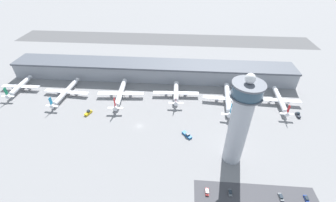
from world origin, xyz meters
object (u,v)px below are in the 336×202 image
(airplane_gate_alpha, at_px, (20,86))
(airplane_gate_echo, at_px, (228,99))
(airplane_gate_charlie, at_px, (120,93))
(control_tower, at_px, (240,121))
(car_black_suv, at_px, (207,192))
(airplane_gate_foxtrot, at_px, (280,100))
(service_truck_fuel, at_px, (298,115))
(car_silver_sedan, at_px, (306,199))
(car_navy_sedan, at_px, (281,197))
(car_blue_compact, at_px, (230,193))
(service_truck_baggage, at_px, (88,113))
(airplane_gate_delta, at_px, (176,93))
(service_truck_catering, at_px, (187,135))
(airplane_gate_bravo, at_px, (66,92))

(airplane_gate_alpha, height_order, airplane_gate_echo, airplane_gate_echo)
(airplane_gate_alpha, relative_size, airplane_gate_charlie, 0.79)
(control_tower, xyz_separation_m, car_black_suv, (-16.29, -24.84, -29.46))
(control_tower, xyz_separation_m, airplane_gate_alpha, (-175.06, 63.08, -25.83))
(control_tower, xyz_separation_m, airplane_gate_foxtrot, (46.97, 58.54, -25.62))
(control_tower, distance_m, service_truck_fuel, 77.75)
(car_silver_sedan, bearing_deg, airplane_gate_foxtrot, 81.55)
(car_black_suv, distance_m, car_navy_sedan, 38.11)
(car_blue_compact, bearing_deg, airplane_gate_alpha, 152.92)
(airplane_gate_echo, height_order, car_black_suv, airplane_gate_echo)
(service_truck_baggage, distance_m, car_silver_sedan, 150.24)
(control_tower, bearing_deg, airplane_gate_alpha, 160.18)
(car_black_suv, relative_size, car_silver_sedan, 1.04)
(service_truck_baggage, distance_m, car_black_suv, 105.54)
(airplane_gate_alpha, bearing_deg, airplane_gate_charlie, -2.81)
(airplane_gate_delta, xyz_separation_m, service_truck_catering, (9.83, -46.46, -3.19))
(airplane_gate_bravo, relative_size, car_navy_sedan, 9.54)
(airplane_gate_foxtrot, bearing_deg, car_black_suv, -127.19)
(service_truck_fuel, bearing_deg, airplane_gate_alpha, 175.46)
(airplane_gate_alpha, bearing_deg, airplane_gate_bravo, -6.32)
(control_tower, height_order, airplane_gate_alpha, control_tower)
(airplane_gate_alpha, distance_m, service_truck_fuel, 232.45)
(car_navy_sedan, bearing_deg, car_black_suv, -179.89)
(airplane_gate_foxtrot, bearing_deg, car_silver_sedan, -98.45)
(service_truck_fuel, bearing_deg, airplane_gate_echo, 166.12)
(car_black_suv, relative_size, car_navy_sedan, 0.96)
(airplane_gate_delta, height_order, car_blue_compact, airplane_gate_delta)
(airplane_gate_alpha, relative_size, service_truck_catering, 4.34)
(airplane_gate_charlie, distance_m, airplane_gate_delta, 46.74)
(airplane_gate_charlie, bearing_deg, car_silver_sedan, -35.25)
(airplane_gate_foxtrot, relative_size, car_blue_compact, 9.16)
(service_truck_baggage, bearing_deg, airplane_gate_charlie, 50.10)
(airplane_gate_alpha, bearing_deg, airplane_gate_delta, 0.16)
(service_truck_fuel, bearing_deg, airplane_gate_charlie, 174.34)
(service_truck_fuel, bearing_deg, car_black_suv, -136.37)
(airplane_gate_alpha, distance_m, airplane_gate_charlie, 91.64)
(airplane_gate_echo, bearing_deg, airplane_gate_delta, 171.80)
(car_silver_sedan, bearing_deg, car_navy_sedan, 179.46)
(car_silver_sedan, bearing_deg, airplane_gate_alpha, 157.24)
(service_truck_baggage, bearing_deg, car_blue_compact, -30.96)
(airplane_gate_delta, distance_m, service_truck_baggage, 72.00)
(airplane_gate_delta, bearing_deg, car_silver_sedan, -50.97)
(airplane_gate_charlie, bearing_deg, airplane_gate_echo, -0.79)
(airplane_gate_alpha, distance_m, airplane_gate_delta, 138.01)
(airplane_gate_alpha, height_order, airplane_gate_charlie, airplane_gate_charlie)
(service_truck_catering, bearing_deg, airplane_gate_echo, 51.08)
(airplane_gate_echo, bearing_deg, car_blue_compact, -96.63)
(airplane_gate_charlie, relative_size, car_blue_compact, 10.46)
(car_black_suv, distance_m, car_blue_compact, 12.18)
(airplane_gate_charlie, xyz_separation_m, airplane_gate_delta, (46.48, 4.88, -0.30))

